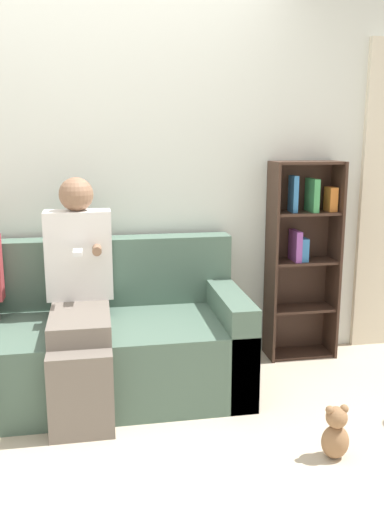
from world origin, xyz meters
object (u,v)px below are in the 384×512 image
(bookshelf, at_px, (302,254))
(couch, at_px, (58,346))
(adult_seated, at_px, (79,292))
(teddy_bear, at_px, (336,433))

(bookshelf, bearing_deg, couch, -168.46)
(adult_seated, bearing_deg, bookshelf, 16.62)
(adult_seated, distance_m, bookshelf, 1.55)
(bookshelf, xyz_separation_m, teddy_bear, (-0.29, -1.26, -0.59))
(couch, bearing_deg, teddy_bear, -34.88)
(adult_seated, xyz_separation_m, bookshelf, (1.48, 0.44, 0.07))
(couch, xyz_separation_m, bookshelf, (1.62, 0.33, 0.42))
(couch, relative_size, bookshelf, 1.63)
(couch, xyz_separation_m, adult_seated, (0.14, -0.11, 0.35))
(bookshelf, bearing_deg, teddy_bear, -103.12)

